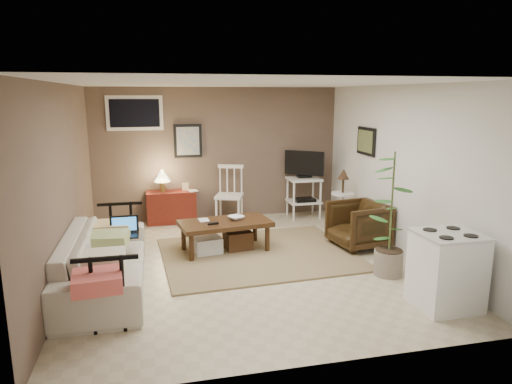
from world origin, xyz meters
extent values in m
plane|color=#C1B293|center=(0.00, 0.00, 0.00)|extent=(5.00, 5.00, 0.00)
cube|color=black|center=(-0.55, 2.48, 1.45)|extent=(0.50, 0.03, 0.60)
cube|color=black|center=(2.23, 1.05, 1.52)|extent=(0.03, 0.60, 0.45)
cube|color=silver|center=(-1.45, 2.48, 1.95)|extent=(0.96, 0.03, 0.60)
cube|color=#87714E|center=(0.24, 0.28, 0.01)|extent=(2.81, 2.31, 0.03)
cube|color=#3E2711|center=(-0.20, 0.52, 0.43)|extent=(1.38, 0.86, 0.06)
cylinder|color=#3E2711|center=(-0.72, 0.19, 0.21)|extent=(0.07, 0.07, 0.41)
cylinder|color=#3E2711|center=(0.39, 0.36, 0.21)|extent=(0.07, 0.07, 0.41)
cylinder|color=#3E2711|center=(-0.80, 0.69, 0.21)|extent=(0.07, 0.07, 0.41)
cylinder|color=#3E2711|center=(0.32, 0.85, 0.21)|extent=(0.07, 0.07, 0.41)
cube|color=black|center=(-0.40, 0.38, 0.48)|extent=(0.17, 0.08, 0.02)
cube|color=#4B291B|center=(-0.01, 0.55, 0.15)|extent=(0.42, 0.38, 0.28)
cube|color=silver|center=(-0.47, 0.48, 0.13)|extent=(0.42, 0.38, 0.24)
imported|color=beige|center=(-1.80, -0.41, 0.45)|extent=(0.67, 2.31, 0.90)
cube|color=black|center=(-1.58, -0.07, 0.52)|extent=(0.36, 0.24, 0.02)
cube|color=black|center=(-1.58, 0.05, 0.64)|extent=(0.36, 0.02, 0.22)
cube|color=#2D79CC|center=(-1.58, 0.04, 0.64)|extent=(0.30, 0.00, 0.18)
cube|color=maroon|center=(-0.89, 2.30, 0.29)|extent=(0.86, 0.38, 0.57)
cylinder|color=#AC8D42|center=(-1.04, 2.26, 0.67)|extent=(0.10, 0.10, 0.19)
cone|color=#FFEBB7|center=(-1.04, 2.26, 0.88)|extent=(0.29, 0.29, 0.23)
cube|color=tan|center=(-0.63, 2.31, 0.64)|extent=(0.11, 0.02, 0.14)
cube|color=silver|center=(0.12, 2.08, 0.48)|extent=(0.59, 0.59, 0.04)
cylinder|color=silver|center=(-0.13, 1.95, 0.23)|extent=(0.04, 0.04, 0.46)
cylinder|color=silver|center=(0.24, 1.82, 0.23)|extent=(0.04, 0.04, 0.46)
cylinder|color=silver|center=(0.00, 2.33, 0.23)|extent=(0.04, 0.04, 0.46)
cylinder|color=silver|center=(0.37, 2.20, 0.23)|extent=(0.04, 0.04, 0.46)
cube|color=silver|center=(0.19, 2.27, 0.99)|extent=(0.45, 0.19, 0.07)
cube|color=silver|center=(1.55, 2.14, 0.73)|extent=(0.59, 0.48, 0.04)
cube|color=silver|center=(1.55, 2.14, 0.30)|extent=(0.59, 0.48, 0.03)
cylinder|color=silver|center=(1.29, 1.93, 0.37)|extent=(0.04, 0.04, 0.75)
cylinder|color=silver|center=(1.80, 1.93, 0.37)|extent=(0.04, 0.04, 0.75)
cylinder|color=silver|center=(1.29, 2.34, 0.37)|extent=(0.04, 0.04, 0.75)
cylinder|color=silver|center=(1.80, 2.34, 0.37)|extent=(0.04, 0.04, 0.75)
cube|color=black|center=(1.55, 2.14, 0.78)|extent=(0.27, 0.15, 0.03)
cube|color=black|center=(1.55, 2.14, 1.03)|extent=(0.63, 0.49, 0.45)
cube|color=tan|center=(1.55, 2.14, 1.03)|extent=(0.52, 0.39, 0.36)
cube|color=black|center=(1.55, 2.08, 0.32)|extent=(0.37, 0.27, 0.11)
cylinder|color=silver|center=(1.94, 1.26, 0.01)|extent=(0.27, 0.27, 0.03)
cylinder|color=silver|center=(1.94, 1.26, 0.31)|extent=(0.05, 0.05, 0.58)
cylinder|color=silver|center=(1.94, 1.26, 0.61)|extent=(0.39, 0.39, 0.03)
cylinder|color=black|center=(1.94, 1.26, 0.76)|extent=(0.04, 0.04, 0.25)
cone|color=#362416|center=(1.94, 1.26, 0.95)|extent=(0.19, 0.19, 0.18)
imported|color=black|center=(1.78, 0.28, 0.38)|extent=(0.80, 0.84, 0.76)
cylinder|color=gray|center=(1.69, -0.81, 0.16)|extent=(0.36, 0.36, 0.32)
cylinder|color=#4C602D|center=(1.69, -0.81, 0.96)|extent=(0.02, 0.02, 1.26)
cube|color=white|center=(1.83, -1.76, 0.40)|extent=(0.63, 0.58, 0.80)
cube|color=silver|center=(1.83, -1.76, 0.82)|extent=(0.64, 0.60, 0.03)
cylinder|color=black|center=(1.69, -1.91, 0.84)|extent=(0.14, 0.14, 0.01)
cylinder|color=black|center=(1.98, -1.91, 0.84)|extent=(0.14, 0.14, 0.01)
cylinder|color=black|center=(1.69, -1.62, 0.84)|extent=(0.14, 0.14, 0.01)
cylinder|color=black|center=(1.98, -1.62, 0.84)|extent=(0.14, 0.14, 0.01)
imported|color=#3E2711|center=(-0.03, 0.57, 0.58)|extent=(0.23, 0.14, 0.22)
imported|color=#3E2711|center=(-0.57, 0.61, 0.56)|extent=(0.15, 0.02, 0.20)
imported|color=#3E2711|center=(-0.58, 2.20, 0.68)|extent=(0.15, 0.05, 0.21)
camera|label=1|loc=(-1.19, -5.79, 2.25)|focal=32.00mm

